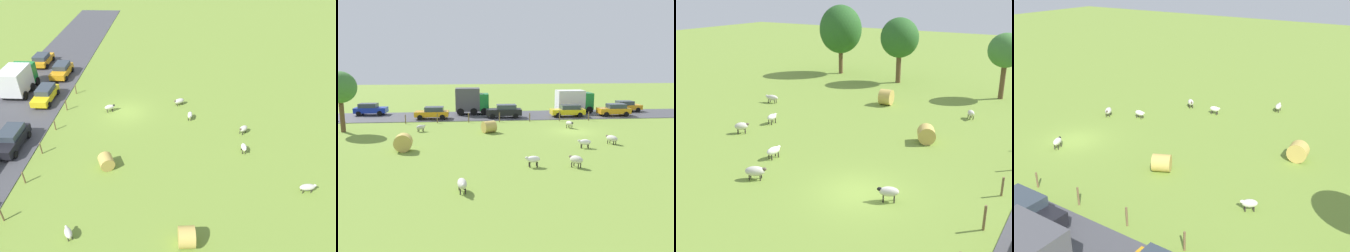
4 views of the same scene
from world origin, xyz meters
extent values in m
plane|color=olive|center=(0.00, 0.00, 0.00)|extent=(160.00, 160.00, 0.00)
cube|color=#47474C|center=(11.17, 0.00, 0.03)|extent=(8.00, 80.00, 0.06)
ellipsoid|color=white|center=(-11.35, 6.32, 0.54)|extent=(0.51, 0.96, 0.46)
ellipsoid|color=silver|center=(-11.37, 6.76, 0.65)|extent=(0.20, 0.27, 0.20)
cylinder|color=#2D2823|center=(-11.49, 6.56, 0.19)|extent=(0.07, 0.07, 0.37)
cylinder|color=#2D2823|center=(-11.23, 6.58, 0.19)|extent=(0.07, 0.07, 0.37)
cylinder|color=#2D2823|center=(-11.46, 6.05, 0.19)|extent=(0.07, 0.07, 0.37)
cylinder|color=#2D2823|center=(-11.20, 6.07, 0.19)|extent=(0.07, 0.07, 0.37)
ellipsoid|color=beige|center=(1.47, 15.72, 0.48)|extent=(0.89, 1.02, 0.47)
ellipsoid|color=silver|center=(1.70, 15.36, 0.58)|extent=(0.29, 0.32, 0.20)
cylinder|color=#2D2823|center=(1.72, 15.58, 0.15)|extent=(0.07, 0.07, 0.30)
cylinder|color=#2D2823|center=(1.50, 15.44, 0.15)|extent=(0.07, 0.07, 0.30)
cylinder|color=#2D2823|center=(1.45, 16.00, 0.15)|extent=(0.07, 0.07, 0.30)
cylinder|color=#2D2823|center=(1.23, 15.86, 0.15)|extent=(0.07, 0.07, 0.30)
ellipsoid|color=beige|center=(-5.60, -1.66, 0.50)|extent=(1.23, 1.03, 0.55)
ellipsoid|color=brown|center=(-5.15, -1.40, 0.63)|extent=(0.32, 0.29, 0.20)
cylinder|color=#2D2823|center=(-5.41, -1.37, 0.15)|extent=(0.07, 0.07, 0.30)
cylinder|color=#2D2823|center=(-5.26, -1.64, 0.15)|extent=(0.07, 0.07, 0.30)
cylinder|color=#2D2823|center=(-5.94, -1.68, 0.15)|extent=(0.07, 0.07, 0.30)
cylinder|color=#2D2823|center=(-5.79, -1.94, 0.15)|extent=(0.07, 0.07, 0.30)
ellipsoid|color=white|center=(-6.71, 1.14, 0.51)|extent=(0.55, 1.04, 0.47)
ellipsoid|color=silver|center=(-6.67, 1.62, 0.61)|extent=(0.20, 0.27, 0.20)
cylinder|color=#2D2823|center=(-6.81, 1.43, 0.17)|extent=(0.07, 0.07, 0.33)
cylinder|color=#2D2823|center=(-6.56, 1.41, 0.17)|extent=(0.07, 0.07, 0.33)
cylinder|color=#2D2823|center=(-6.86, 0.88, 0.17)|extent=(0.07, 0.07, 0.33)
cylinder|color=#2D2823|center=(-6.60, 0.86, 0.17)|extent=(0.07, 0.07, 0.33)
ellipsoid|color=beige|center=(-15.39, 10.98, 0.49)|extent=(1.26, 0.66, 0.50)
ellipsoid|color=silver|center=(-15.95, 10.90, 0.61)|extent=(0.28, 0.21, 0.20)
cylinder|color=#2D2823|center=(-15.70, 10.80, 0.15)|extent=(0.07, 0.07, 0.31)
cylinder|color=#2D2823|center=(-15.73, 11.07, 0.15)|extent=(0.07, 0.07, 0.31)
cylinder|color=#2D2823|center=(-15.04, 10.88, 0.15)|extent=(0.07, 0.07, 0.31)
cylinder|color=#2D2823|center=(-15.08, 11.16, 0.15)|extent=(0.07, 0.07, 0.31)
ellipsoid|color=beige|center=(-11.75, 3.45, 0.55)|extent=(1.06, 1.03, 0.55)
ellipsoid|color=brown|center=(-11.42, 3.74, 0.68)|extent=(0.31, 0.31, 0.20)
cylinder|color=#2D2823|center=(-11.66, 3.73, 0.17)|extent=(0.07, 0.07, 0.35)
cylinder|color=#2D2823|center=(-11.46, 3.51, 0.17)|extent=(0.07, 0.07, 0.35)
cylinder|color=#2D2823|center=(-12.04, 3.39, 0.17)|extent=(0.07, 0.07, 0.35)
cylinder|color=#2D2823|center=(-11.84, 3.16, 0.17)|extent=(0.07, 0.07, 0.35)
ellipsoid|color=beige|center=(1.76, -0.01, 0.54)|extent=(1.11, 0.87, 0.50)
ellipsoid|color=black|center=(1.33, -0.20, 0.66)|extent=(0.31, 0.27, 0.20)
cylinder|color=#2D2823|center=(1.57, -0.25, 0.18)|extent=(0.07, 0.07, 0.36)
cylinder|color=#2D2823|center=(1.46, 0.00, 0.18)|extent=(0.07, 0.07, 0.36)
cylinder|color=#2D2823|center=(2.07, -0.02, 0.18)|extent=(0.07, 0.07, 0.36)
cylinder|color=#2D2823|center=(1.95, 0.23, 0.18)|extent=(0.07, 0.07, 0.36)
cylinder|color=tan|center=(-6.22, 15.92, 0.70)|extent=(1.16, 1.48, 1.40)
cylinder|color=tan|center=(0.35, 8.75, 0.59)|extent=(1.60, 1.62, 1.19)
cylinder|color=brown|center=(2.13, 23.59, 1.69)|extent=(0.47, 0.47, 3.39)
ellipsoid|color=#3D7533|center=(2.13, 23.59, 4.58)|extent=(3.28, 3.28, 3.19)
cylinder|color=brown|center=(6.41, -3.79, 0.54)|extent=(0.12, 0.12, 1.08)
cylinder|color=brown|center=(6.41, -0.13, 0.60)|extent=(0.12, 0.12, 1.20)
cylinder|color=brown|center=(6.41, 3.54, 0.52)|extent=(0.12, 0.12, 1.03)
cylinder|color=brown|center=(6.41, 7.20, 0.58)|extent=(0.12, 0.12, 1.16)
cylinder|color=brown|center=(6.41, 10.87, 0.57)|extent=(0.12, 0.12, 1.14)
cylinder|color=brown|center=(6.41, 14.53, 0.54)|extent=(0.12, 0.12, 1.09)
cylinder|color=brown|center=(6.41, 18.20, 0.54)|extent=(0.12, 0.12, 1.07)
cube|color=#197F33|center=(12.78, 8.82, 1.69)|extent=(2.45, 1.20, 2.30)
cube|color=#4C4C51|center=(12.78, 11.03, 2.08)|extent=(2.45, 3.22, 3.07)
cylinder|color=black|center=(14.01, 8.82, 0.54)|extent=(0.30, 0.96, 0.96)
cylinder|color=black|center=(11.56, 8.82, 0.54)|extent=(0.30, 0.96, 0.96)
cylinder|color=black|center=(14.01, 10.23, 0.54)|extent=(0.30, 0.96, 0.96)
cylinder|color=black|center=(11.56, 10.23, 0.54)|extent=(0.30, 0.96, 0.96)
cylinder|color=black|center=(14.01, 12.00, 0.54)|extent=(0.30, 0.96, 0.96)
cylinder|color=black|center=(11.56, 12.00, 0.54)|extent=(0.30, 0.96, 0.96)
cube|color=#197F33|center=(12.92, -5.77, 1.69)|extent=(2.48, 1.20, 2.30)
cube|color=silver|center=(12.92, -3.29, 1.87)|extent=(2.48, 3.76, 2.66)
cylinder|color=black|center=(14.16, -5.77, 0.54)|extent=(0.30, 0.96, 0.96)
cylinder|color=black|center=(11.68, -5.77, 0.54)|extent=(0.30, 0.96, 0.96)
cylinder|color=black|center=(14.16, -4.23, 0.54)|extent=(0.30, 0.96, 0.96)
cylinder|color=black|center=(11.68, -4.23, 0.54)|extent=(0.30, 0.96, 0.96)
cylinder|color=black|center=(14.16, -2.17, 0.54)|extent=(0.30, 0.96, 0.96)
cylinder|color=black|center=(11.68, -2.17, 0.54)|extent=(0.30, 0.96, 0.96)
cube|color=#1933B2|center=(13.26, 24.03, 0.73)|extent=(1.84, 4.15, 0.69)
cube|color=#333D47|center=(13.26, 24.34, 1.35)|extent=(1.62, 2.28, 0.56)
cylinder|color=black|center=(14.18, 22.68, 0.38)|extent=(0.22, 0.64, 0.64)
cylinder|color=black|center=(12.33, 22.68, 0.38)|extent=(0.22, 0.64, 0.64)
cylinder|color=black|center=(14.18, 25.38, 0.38)|extent=(0.22, 0.64, 0.64)
cylinder|color=black|center=(12.33, 25.38, 0.38)|extent=(0.22, 0.64, 0.64)
cube|color=orange|center=(9.22, 15.48, 0.70)|extent=(1.86, 4.14, 0.64)
cube|color=#333D47|center=(9.22, 15.17, 1.30)|extent=(1.64, 2.28, 0.56)
cylinder|color=black|center=(8.29, 16.82, 0.38)|extent=(0.22, 0.64, 0.64)
cylinder|color=black|center=(10.15, 16.82, 0.38)|extent=(0.22, 0.64, 0.64)
cylinder|color=black|center=(8.29, 14.13, 0.38)|extent=(0.22, 0.64, 0.64)
cylinder|color=black|center=(10.15, 14.13, 0.38)|extent=(0.22, 0.64, 0.64)
cube|color=black|center=(9.34, 6.43, 0.78)|extent=(1.84, 4.49, 0.79)
cube|color=#333D47|center=(9.34, 6.09, 1.45)|extent=(1.61, 2.47, 0.56)
cylinder|color=black|center=(8.42, 7.89, 0.38)|extent=(0.22, 0.64, 0.64)
cylinder|color=black|center=(10.26, 7.89, 0.38)|extent=(0.22, 0.64, 0.64)
cylinder|color=black|center=(8.42, 4.97, 0.38)|extent=(0.22, 0.64, 0.64)
cylinder|color=black|center=(10.26, 4.97, 0.38)|extent=(0.22, 0.64, 0.64)
cube|color=orange|center=(9.44, -8.27, 0.73)|extent=(1.87, 4.13, 0.71)
cube|color=#333D47|center=(9.44, -8.58, 1.37)|extent=(1.65, 2.27, 0.56)
cylinder|color=black|center=(8.50, -6.93, 0.38)|extent=(0.22, 0.64, 0.64)
cylinder|color=black|center=(10.38, -6.93, 0.38)|extent=(0.22, 0.64, 0.64)
cylinder|color=black|center=(8.50, -9.62, 0.38)|extent=(0.22, 0.64, 0.64)
cylinder|color=black|center=(10.38, -9.62, 0.38)|extent=(0.22, 0.64, 0.64)
cube|color=orange|center=(13.17, -11.82, 0.70)|extent=(1.91, 4.00, 0.65)
cube|color=#333D47|center=(13.17, -11.52, 1.31)|extent=(1.68, 2.20, 0.56)
cylinder|color=black|center=(14.13, -13.12, 0.38)|extent=(0.22, 0.64, 0.64)
cylinder|color=black|center=(12.22, -13.12, 0.38)|extent=(0.22, 0.64, 0.64)
cylinder|color=black|center=(14.13, -10.52, 0.38)|extent=(0.22, 0.64, 0.64)
cylinder|color=black|center=(12.22, -10.52, 0.38)|extent=(0.22, 0.64, 0.64)
cube|color=yellow|center=(9.28, -1.94, 0.71)|extent=(1.75, 4.37, 0.67)
cube|color=#333D47|center=(9.28, -2.27, 1.33)|extent=(1.54, 2.40, 0.56)
cylinder|color=black|center=(8.40, -0.52, 0.38)|extent=(0.22, 0.64, 0.64)
cylinder|color=black|center=(10.15, -0.52, 0.38)|extent=(0.22, 0.64, 0.64)
cylinder|color=black|center=(8.40, -3.36, 0.38)|extent=(0.22, 0.64, 0.64)
cylinder|color=black|center=(10.15, -3.36, 0.38)|extent=(0.22, 0.64, 0.64)
camera|label=1|loc=(-5.52, 28.72, 17.96)|focal=34.26mm
camera|label=2|loc=(-32.74, 10.29, 6.94)|focal=35.58mm
camera|label=3|loc=(9.43, -16.65, 10.12)|focal=44.03mm
camera|label=4|loc=(19.94, 23.31, 13.04)|focal=43.27mm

